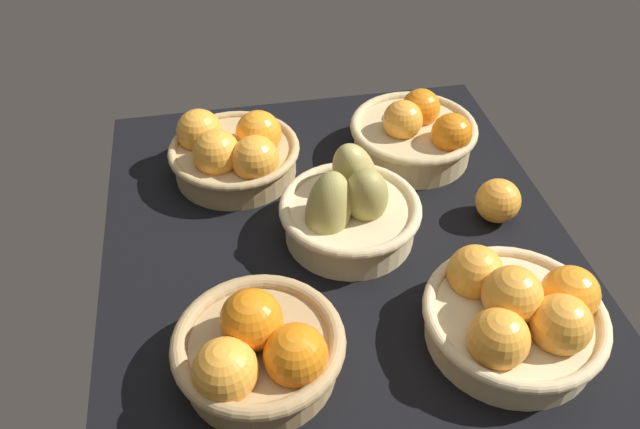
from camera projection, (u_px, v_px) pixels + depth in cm
name	position (u px, v px, depth cm)	size (l,w,h in cm)	color
market_tray	(339.00, 250.00, 98.98)	(84.00, 72.00, 3.00)	black
basket_near_left	(234.00, 152.00, 107.94)	(22.49, 22.49, 11.03)	tan
basket_far_left	(415.00, 133.00, 112.15)	(22.53, 22.53, 11.45)	tan
basket_far_right	(516.00, 315.00, 81.47)	(23.88, 23.88, 12.20)	#D3BC8C
basket_center_pears	(350.00, 210.00, 96.54)	(21.78, 21.78, 14.06)	#D3BC8C
basket_near_right	(259.00, 350.00, 77.22)	(21.62, 21.62, 12.44)	tan
loose_orange_front_gap	(498.00, 201.00, 100.09)	(7.14, 7.14, 7.14)	#F49E33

